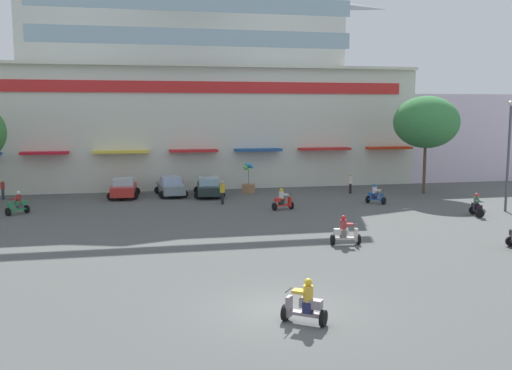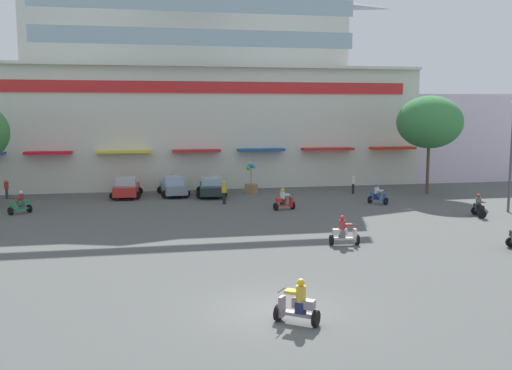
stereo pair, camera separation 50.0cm
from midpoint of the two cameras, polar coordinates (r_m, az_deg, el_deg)
name	(u,v)px [view 2 (the right image)]	position (r m, az deg, el deg)	size (l,w,h in m)	color
ground_plane	(223,231)	(32.08, -2.83, -4.61)	(128.00, 128.00, 0.00)	#535553
colonial_building	(189,91)	(53.64, -6.43, 9.30)	(40.24, 14.77, 19.08)	silver
flank_building_right	(452,137)	(60.56, 19.17, 4.56)	(13.06, 8.25, 8.16)	silver
plaza_tree_1	(429,122)	(47.89, 17.15, 5.98)	(5.10, 5.49, 7.83)	brown
parked_car_0	(126,187)	(45.37, -12.44, -0.24)	(2.50, 4.19, 1.53)	#B62923
parked_car_1	(173,186)	(45.63, -7.91, -0.10)	(2.50, 4.31, 1.53)	gray
parked_car_2	(211,187)	(45.04, -4.15, -0.16)	(2.64, 4.57, 1.48)	#1E2A2A
scooter_rider_0	(479,207)	(39.05, 21.59, -2.08)	(0.83, 1.46, 1.45)	black
scooter_rider_1	(20,204)	(40.20, -22.07, -1.77)	(1.44, 1.34, 1.52)	black
scooter_rider_3	(344,233)	(29.10, 9.22, -4.72)	(1.50, 0.68, 1.50)	black
scooter_rider_5	(378,196)	(42.13, 12.33, -1.05)	(1.29, 1.40, 1.44)	black
scooter_rider_6	(298,305)	(18.50, 4.95, -11.80)	(1.45, 1.24, 1.48)	black
scooter_rider_7	(284,201)	(38.79, 3.16, -1.58)	(1.53, 0.87, 1.49)	black
pedestrian_0	(353,182)	(46.89, 9.94, 0.26)	(0.46, 0.46, 1.62)	black
pedestrian_1	(224,191)	(41.07, -2.84, -0.60)	(0.39, 0.39, 1.68)	black
pedestrian_2	(6,187)	(47.32, -23.28, -0.20)	(0.34, 0.34, 1.55)	#2E344B
streetlamp_near	(512,148)	(41.16, 24.38, 3.35)	(0.40, 0.40, 7.31)	#474C51
balloon_vendor_cart	(251,179)	(46.43, -0.19, 0.62)	(1.08, 1.01, 2.56)	#9F724D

